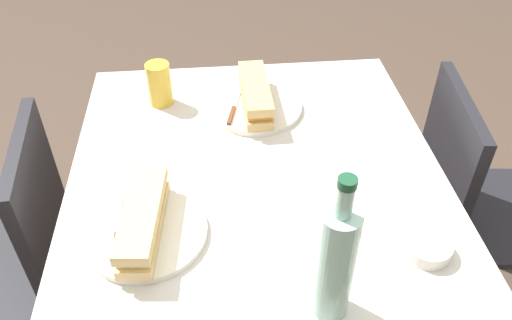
% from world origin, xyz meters
% --- Properties ---
extents(dining_table, '(0.97, 0.89, 0.75)m').
position_xyz_m(dining_table, '(0.00, 0.00, 0.63)').
color(dining_table, beige).
rests_on(dining_table, ground).
extents(chair_far, '(0.44, 0.44, 0.85)m').
position_xyz_m(chair_far, '(0.01, 0.64, 0.49)').
color(chair_far, black).
rests_on(chair_far, ground).
extents(chair_near, '(0.45, 0.45, 0.85)m').
position_xyz_m(chair_near, '(0.08, -0.64, 0.49)').
color(chair_near, black).
rests_on(chair_near, ground).
extents(plate_near, '(0.26, 0.26, 0.01)m').
position_xyz_m(plate_near, '(-0.20, 0.25, 0.76)').
color(plate_near, silver).
rests_on(plate_near, dining_table).
extents(baguette_sandwich_near, '(0.26, 0.10, 0.07)m').
position_xyz_m(baguette_sandwich_near, '(-0.20, 0.25, 0.80)').
color(baguette_sandwich_near, '#DBB77A').
rests_on(baguette_sandwich_near, plate_near).
extents(knife_near, '(0.18, 0.02, 0.01)m').
position_xyz_m(knife_near, '(-0.20, 0.31, 0.77)').
color(knife_near, silver).
rests_on(knife_near, plate_near).
extents(plate_far, '(0.26, 0.26, 0.01)m').
position_xyz_m(plate_far, '(0.24, -0.02, 0.76)').
color(plate_far, silver).
rests_on(plate_far, dining_table).
extents(baguette_sandwich_far, '(0.25, 0.07, 0.07)m').
position_xyz_m(baguette_sandwich_far, '(0.24, -0.02, 0.80)').
color(baguette_sandwich_far, tan).
rests_on(baguette_sandwich_far, plate_far).
extents(knife_far, '(0.18, 0.05, 0.01)m').
position_xyz_m(knife_far, '(0.23, 0.04, 0.77)').
color(knife_far, silver).
rests_on(knife_far, plate_far).
extents(water_bottle, '(0.07, 0.07, 0.32)m').
position_xyz_m(water_bottle, '(-0.41, -0.09, 0.88)').
color(water_bottle, '#99C6B7').
rests_on(water_bottle, dining_table).
extents(beer_glass, '(0.07, 0.07, 0.12)m').
position_xyz_m(beer_glass, '(0.30, 0.24, 0.81)').
color(beer_glass, gold).
rests_on(beer_glass, dining_table).
extents(olive_bowl, '(0.10, 0.10, 0.03)m').
position_xyz_m(olive_bowl, '(-0.30, -0.32, 0.77)').
color(olive_bowl, silver).
rests_on(olive_bowl, dining_table).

